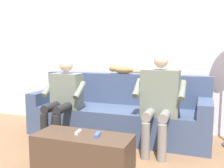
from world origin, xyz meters
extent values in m
plane|color=#846042|center=(0.00, 0.60, 0.00)|extent=(8.00, 8.00, 0.00)
cube|color=silver|center=(0.00, -0.60, 1.31)|extent=(5.24, 0.06, 2.62)
cube|color=#3D4C6B|center=(0.00, 0.00, 0.20)|extent=(2.12, 0.58, 0.41)
cube|color=#3D4C6B|center=(0.00, -0.37, 0.43)|extent=(2.47, 0.16, 0.85)
cube|color=#3D4C6B|center=(-1.15, 0.00, 0.29)|extent=(0.17, 0.58, 0.59)
cube|color=#3D4C6B|center=(1.15, 0.00, 0.29)|extent=(0.17, 0.58, 0.59)
cube|color=#4C3828|center=(0.00, 0.97, 0.17)|extent=(0.99, 0.41, 0.35)
cube|color=slate|center=(-0.63, 0.16, 0.69)|extent=(0.44, 0.26, 0.56)
sphere|color=beige|center=(-0.63, 0.16, 1.07)|extent=(0.17, 0.17, 0.17)
cylinder|color=gray|center=(-0.72, 0.35, 0.46)|extent=(0.11, 0.37, 0.11)
cylinder|color=gray|center=(-0.54, 0.35, 0.46)|extent=(0.11, 0.37, 0.11)
cylinder|color=gray|center=(-0.72, 0.54, 0.20)|extent=(0.10, 0.10, 0.41)
cylinder|color=gray|center=(-0.54, 0.54, 0.20)|extent=(0.10, 0.10, 0.41)
cylinder|color=slate|center=(-0.89, 0.24, 0.74)|extent=(0.08, 0.27, 0.22)
cylinder|color=slate|center=(-0.37, 0.24, 0.74)|extent=(0.08, 0.27, 0.22)
cube|color=slate|center=(0.63, 0.18, 0.64)|extent=(0.40, 0.23, 0.48)
sphere|color=beige|center=(0.63, 0.18, 0.99)|extent=(0.18, 0.18, 0.18)
cylinder|color=black|center=(0.54, 0.38, 0.46)|extent=(0.11, 0.41, 0.11)
cylinder|color=black|center=(0.72, 0.38, 0.46)|extent=(0.11, 0.41, 0.11)
cylinder|color=black|center=(0.54, 0.59, 0.20)|extent=(0.10, 0.10, 0.41)
cylinder|color=black|center=(0.72, 0.59, 0.20)|extent=(0.10, 0.10, 0.41)
cylinder|color=slate|center=(0.40, 0.26, 0.68)|extent=(0.08, 0.27, 0.22)
cylinder|color=slate|center=(0.87, 0.26, 0.68)|extent=(0.08, 0.27, 0.22)
ellipsoid|color=#B7844C|center=(-0.01, -0.37, 0.91)|extent=(0.29, 0.15, 0.12)
sphere|color=#B7844C|center=(0.16, -0.37, 0.93)|extent=(0.11, 0.11, 0.11)
cone|color=#B7844C|center=(0.16, -0.40, 0.97)|extent=(0.04, 0.04, 0.03)
cone|color=#B7844C|center=(0.16, -0.34, 0.97)|extent=(0.04, 0.04, 0.03)
cylinder|color=#B7844C|center=(-0.21, -0.37, 0.89)|extent=(0.18, 0.03, 0.03)
cube|color=#3860B7|center=(-0.15, 0.94, 0.36)|extent=(0.07, 0.14, 0.03)
cube|color=white|center=(0.07, 0.94, 0.36)|extent=(0.05, 0.13, 0.03)
camera|label=1|loc=(-1.11, 3.18, 1.17)|focal=40.79mm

